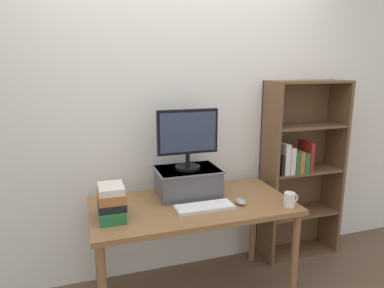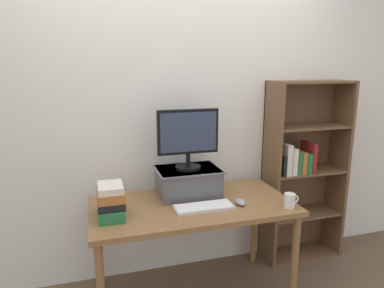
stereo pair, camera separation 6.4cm
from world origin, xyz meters
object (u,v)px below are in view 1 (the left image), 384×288
coffee_mug (290,199)px  keyboard (204,207)px  computer_monitor (188,136)px  book_stack (112,202)px  bookshelf_unit (299,168)px  desk (193,214)px  computer_mouse (240,202)px  riser_box (188,181)px

coffee_mug → keyboard: bearing=165.9°
computer_monitor → book_stack: 0.70m
bookshelf_unit → computer_monitor: bearing=-172.3°
computer_monitor → coffee_mug: 0.83m
desk → keyboard: 0.15m
computer_monitor → coffee_mug: bearing=-35.5°
book_stack → coffee_mug: size_ratio=2.46×
bookshelf_unit → computer_mouse: size_ratio=14.92×
coffee_mug → bookshelf_unit: bearing=50.5°
desk → computer_mouse: computer_mouse is taller
computer_monitor → keyboard: computer_monitor is taller
computer_mouse → book_stack: book_stack is taller
computer_mouse → riser_box: bearing=135.7°
bookshelf_unit → book_stack: (-1.63, -0.37, 0.04)m
riser_box → desk: bearing=-96.1°
computer_monitor → keyboard: (0.03, -0.28, -0.43)m
keyboard → coffee_mug: size_ratio=3.71×
desk → book_stack: 0.58m
riser_box → coffee_mug: bearing=-35.6°
riser_box → computer_mouse: (0.29, -0.28, -0.09)m
computer_monitor → coffee_mug: size_ratio=4.21×
computer_mouse → book_stack: size_ratio=0.40×
desk → bookshelf_unit: bearing=16.1°
coffee_mug → book_stack: bearing=170.4°
bookshelf_unit → book_stack: bookshelf_unit is taller
desk → riser_box: riser_box is taller
keyboard → book_stack: book_stack is taller
bookshelf_unit → riser_box: (-1.06, -0.14, 0.04)m
book_stack → coffee_mug: (1.16, -0.20, -0.05)m
computer_monitor → keyboard: 0.51m
bookshelf_unit → riser_box: bookshelf_unit is taller
computer_mouse → computer_monitor: bearing=135.9°
keyboard → computer_mouse: 0.26m
riser_box → coffee_mug: riser_box is taller
riser_box → computer_monitor: bearing=-90.0°
book_stack → coffee_mug: 1.18m
riser_box → keyboard: riser_box is taller
bookshelf_unit → coffee_mug: bookshelf_unit is taller
computer_monitor → riser_box: bearing=90.0°
desk → book_stack: book_stack is taller
computer_monitor → computer_mouse: size_ratio=4.28×
riser_box → keyboard: (0.03, -0.28, -0.09)m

